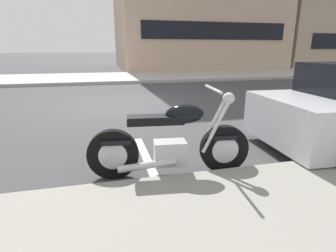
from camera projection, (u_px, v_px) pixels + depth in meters
The scene contains 4 objects.
ground_plane at pixel (123, 105), 7.80m from camera, with size 260.00×260.00×0.00m, color #3D3D3F.
sidewalk_far_curb at pixel (299, 73), 17.46m from camera, with size 120.00×5.00×0.14m, color #ADA89E.
parking_stall_stripe at pixel (149, 163), 3.80m from camera, with size 0.12×2.20×0.01m, color silver.
parked_motorcycle at pixel (172, 143), 3.35m from camera, with size 2.04×0.62×1.11m.
Camera 1 is at (-0.58, -7.76, 1.55)m, focal length 28.74 mm.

